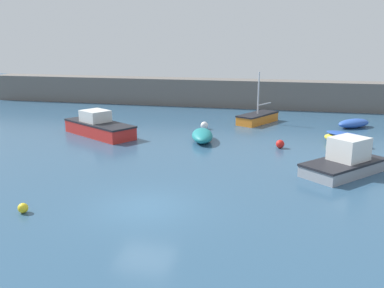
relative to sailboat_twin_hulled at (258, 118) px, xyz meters
The scene contains 11 objects.
ground_plane 20.07m from the sailboat_twin_hulled, 99.09° to the right, with size 120.00×120.00×0.20m, color #2D5170.
harbor_breakwater 9.14m from the sailboat_twin_hulled, 110.40° to the left, with size 55.33×2.77×2.81m, color #66605B.
sailboat_twin_hulled is the anchor object (origin of this frame).
cabin_cruiser_white 14.08m from the sailboat_twin_hulled, 66.10° to the right, with size 4.84×5.12×1.92m.
rowboat_with_red_cover 8.89m from the sailboat_twin_hulled, 44.43° to the right, with size 3.16×2.85×0.83m.
rowboat_white_midwater 8.21m from the sailboat_twin_hulled, 112.94° to the right, with size 2.21×3.73×0.83m.
rowboat_blue_near 7.71m from the sailboat_twin_hulled, ahead, with size 3.16×2.92×0.71m.
motorboat_with_cabin 13.33m from the sailboat_twin_hulled, 146.03° to the right, with size 6.50×5.09×1.83m.
mooring_buoy_red 8.53m from the sailboat_twin_hulled, 75.33° to the right, with size 0.55×0.55×0.55m, color red.
mooring_buoy_white 5.21m from the sailboat_twin_hulled, 138.39° to the right, with size 0.59×0.59×0.59m, color white.
mooring_buoy_yellow 22.93m from the sailboat_twin_hulled, 110.00° to the right, with size 0.42×0.42×0.42m, color yellow.
Camera 1 is at (5.90, -16.19, 7.06)m, focal length 40.00 mm.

